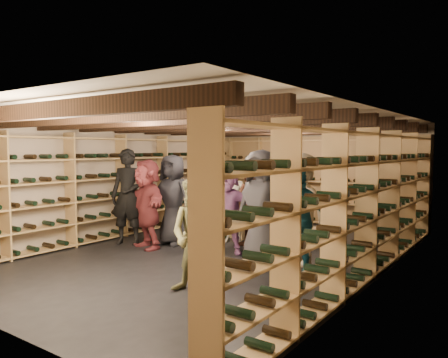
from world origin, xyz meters
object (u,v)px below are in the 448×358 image
person_8 (252,206)px  person_12 (262,207)px  crate_stack_right (314,237)px  person_3 (300,209)px  person_6 (281,208)px  person_11 (227,209)px  person_10 (223,199)px  person_1 (128,196)px  person_5 (147,204)px  person_9 (257,197)px  crate_stack_left (240,221)px  person_0 (173,200)px  person_2 (197,236)px  crate_loose (280,224)px  person_4 (297,221)px  person_7 (233,204)px

person_8 → person_12: 1.03m
crate_stack_right → person_3: 1.62m
person_3 → person_6: size_ratio=1.19×
person_11 → person_12: 0.93m
person_8 → person_6: bearing=55.5°
person_10 → person_12: size_ratio=0.87×
person_1 → person_8: bearing=-0.5°
person_3 → person_8: (-1.17, 0.46, -0.09)m
person_5 → person_9: bearing=75.1°
crate_stack_left → person_5: bearing=-116.3°
person_0 → person_10: 1.22m
person_0 → crate_stack_left: bearing=61.2°
person_11 → person_12: (0.88, -0.28, 0.12)m
person_9 → person_11: bearing=-66.2°
person_3 → person_11: 1.39m
person_9 → person_10: 0.75m
person_2 → person_5: bearing=130.2°
person_10 → person_2: bearing=-38.3°
crate_stack_right → person_6: person_6 is taller
crate_stack_right → person_10: size_ratio=0.37×
crate_loose → person_9: 1.69m
person_8 → crate_stack_right: bearing=58.7°
person_1 → person_11: bearing=-10.9°
person_3 → person_0: bearing=-157.7°
crate_stack_left → crate_loose: (0.16, 1.47, -0.25)m
person_1 → person_6: person_1 is taller
person_5 → person_6: size_ratio=1.11×
person_5 → person_8: 1.95m
crate_stack_left → person_1: 2.35m
crate_stack_right → person_4: 2.16m
person_0 → person_10: person_0 is taller
person_3 → person_12: bearing=-126.5°
crate_stack_left → person_1: person_1 is taller
person_2 → person_5: 2.78m
person_1 → person_3: size_ratio=1.04×
person_6 → person_10: (-1.49, 0.26, 0.05)m
person_7 → crate_loose: bearing=83.6°
person_11 → crate_loose: bearing=74.2°
crate_stack_left → person_12: bearing=-47.4°
person_6 → person_9: person_9 is taller
person_8 → person_12: (0.66, -0.79, 0.11)m
crate_stack_left → person_10: 0.58m
person_1 → person_2: person_1 is taller
person_3 → person_8: size_ratio=1.11×
person_4 → person_11: (-1.62, 0.54, -0.00)m
person_1 → person_6: (2.58, 1.40, -0.18)m
person_0 → person_4: person_0 is taller
person_0 → person_7: size_ratio=1.13×
person_4 → person_11: size_ratio=1.01×
crate_stack_right → person_7: person_7 is taller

